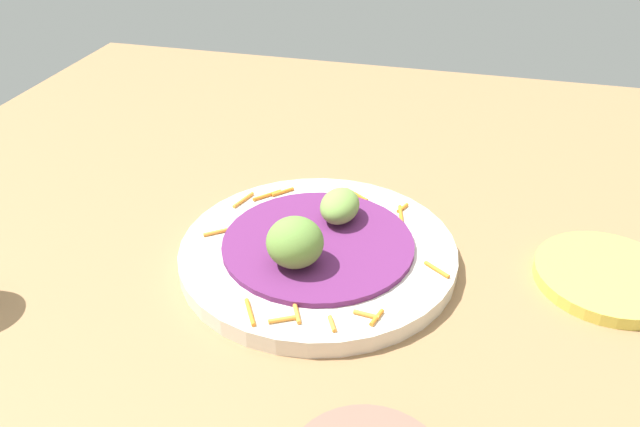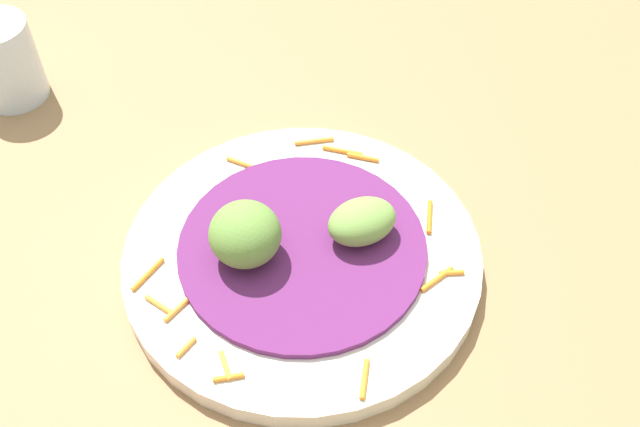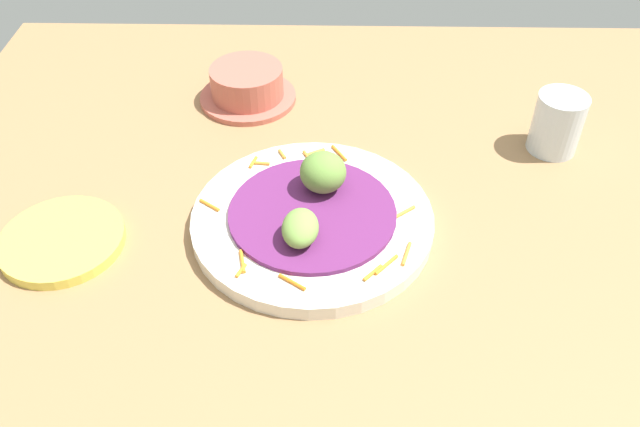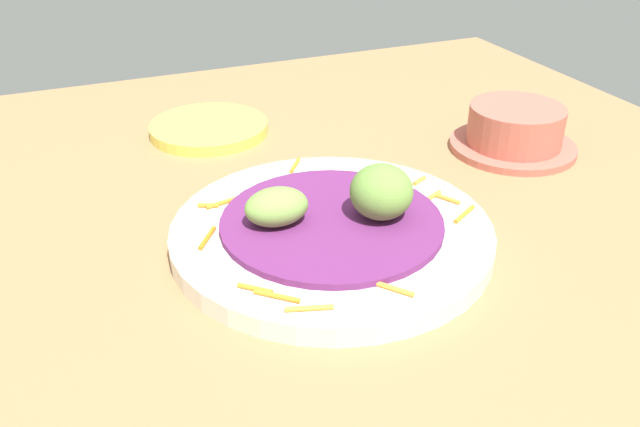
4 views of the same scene
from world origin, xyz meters
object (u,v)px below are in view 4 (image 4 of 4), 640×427
(side_plate_small, at_px, (209,128))
(terracotta_bowl, at_px, (515,130))
(guac_scoop_left, at_px, (282,206))
(main_plate, at_px, (332,234))
(guac_scoop_center, at_px, (381,192))

(side_plate_small, bearing_deg, terracotta_bowl, -120.54)
(guac_scoop_left, bearing_deg, main_plate, -105.77)
(main_plate, height_order, terracotta_bowl, terracotta_bowl)
(side_plate_small, height_order, terracotta_bowl, terracotta_bowl)
(terracotta_bowl, bearing_deg, guac_scoop_center, 116.55)
(side_plate_small, distance_m, terracotta_bowl, 0.35)
(guac_scoop_left, bearing_deg, guac_scoop_center, -105.77)
(terracotta_bowl, bearing_deg, guac_scoop_left, 106.31)
(main_plate, relative_size, side_plate_small, 2.01)
(main_plate, distance_m, side_plate_small, 0.28)
(guac_scoop_center, xyz_separation_m, terracotta_bowl, (0.11, -0.23, -0.02))
(side_plate_small, xyz_separation_m, terracotta_bowl, (-0.18, -0.30, 0.02))
(main_plate, relative_size, guac_scoop_center, 5.14)
(guac_scoop_center, xyz_separation_m, side_plate_small, (0.29, 0.08, -0.04))
(guac_scoop_left, distance_m, terracotta_bowl, 0.32)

